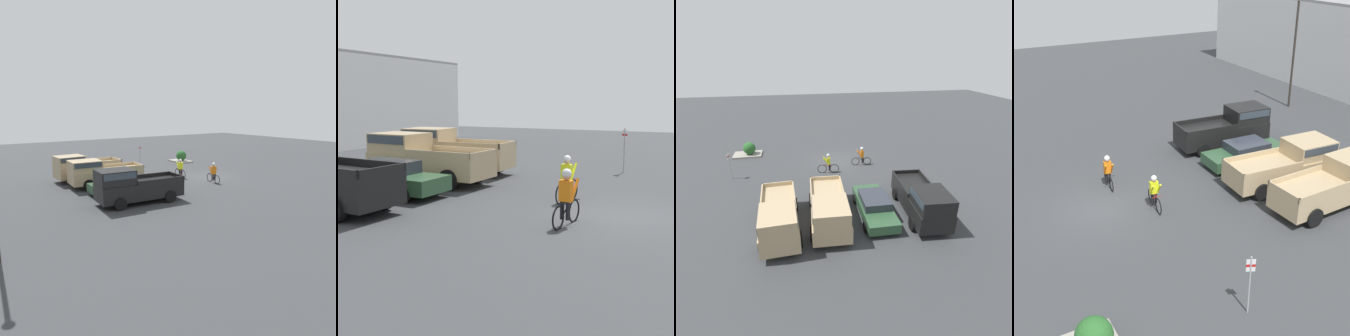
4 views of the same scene
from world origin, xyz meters
The scene contains 10 objects.
ground_plane centered at (0.00, 0.00, 0.00)m, with size 80.00×80.00×0.00m, color #383A3D.
pickup_truck_0 centered at (-3.61, 9.45, 1.17)m, with size 2.48×5.63×2.29m.
sedan_0 centered at (-0.85, 8.76, 0.66)m, with size 2.05×4.79×1.31m.
pickup_truck_1 centered at (1.98, 9.30, 1.11)m, with size 2.46×5.69×2.12m.
pickup_truck_2 centered at (4.73, 9.62, 1.14)m, with size 2.36×5.50×2.19m.
cyclist_0 centered at (1.11, 2.25, 0.85)m, with size 1.75×0.49×1.69m.
cyclist_1 centered at (-1.97, 1.17, 0.87)m, with size 1.74×0.50×1.69m.
fire_lane_sign centered at (8.70, 1.99, 1.34)m, with size 0.15×0.28×2.21m.
lamppost centered at (-7.75, 17.65, 4.54)m, with size 0.36×0.36×7.87m.
shrub centered at (8.01, -2.97, 0.73)m, with size 1.15×1.15×1.15m.
Camera 4 is at (18.09, -5.58, 10.88)m, focal length 50.00 mm.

